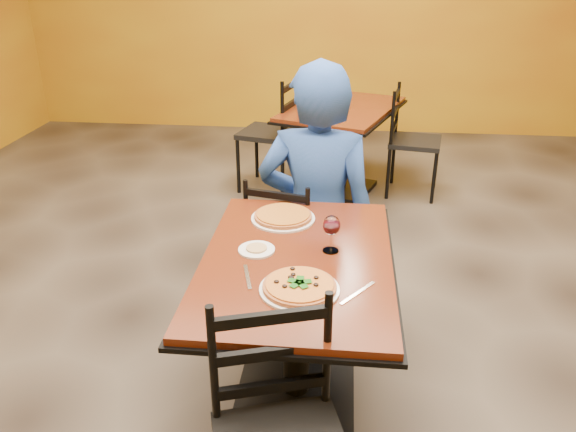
# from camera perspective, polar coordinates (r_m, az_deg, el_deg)

# --- Properties ---
(floor) EXTENTS (7.00, 8.00, 0.01)m
(floor) POSITION_cam_1_polar(r_m,az_deg,el_deg) (3.25, 1.60, -11.49)
(floor) COLOR black
(floor) RESTS_ON ground
(table_main) EXTENTS (0.83, 1.23, 0.75)m
(table_main) POSITION_cam_1_polar(r_m,az_deg,el_deg) (2.52, 0.87, -8.05)
(table_main) COLOR #5E1A0E
(table_main) RESTS_ON floor
(table_second) EXTENTS (1.15, 1.39, 0.75)m
(table_second) POSITION_cam_1_polar(r_m,az_deg,el_deg) (4.91, 5.39, 8.63)
(table_second) COLOR #5E1A0E
(table_second) RESTS_ON floor
(chair_main_far) EXTENTS (0.46, 0.46, 0.84)m
(chair_main_far) POSITION_cam_1_polar(r_m,az_deg,el_deg) (3.26, -0.12, -2.60)
(chair_main_far) COLOR black
(chair_main_far) RESTS_ON floor
(chair_second_left) EXTENTS (0.55, 0.55, 1.00)m
(chair_second_left) POSITION_cam_1_polar(r_m,az_deg,el_deg) (4.97, -1.97, 8.28)
(chair_second_left) COLOR black
(chair_second_left) RESTS_ON floor
(chair_second_right) EXTENTS (0.48, 0.48, 0.92)m
(chair_second_right) POSITION_cam_1_polar(r_m,az_deg,el_deg) (4.97, 12.64, 7.23)
(chair_second_right) COLOR black
(chair_second_right) RESTS_ON floor
(diner) EXTENTS (0.73, 0.51, 1.44)m
(diner) POSITION_cam_1_polar(r_m,az_deg,el_deg) (3.21, 2.97, 2.84)
(diner) COLOR navy
(diner) RESTS_ON floor
(plate_main) EXTENTS (0.31, 0.31, 0.01)m
(plate_main) POSITION_cam_1_polar(r_m,az_deg,el_deg) (2.20, 1.15, -7.36)
(plate_main) COLOR white
(plate_main) RESTS_ON table_main
(pizza_main) EXTENTS (0.28, 0.28, 0.02)m
(pizza_main) POSITION_cam_1_polar(r_m,az_deg,el_deg) (2.19, 1.16, -7.01)
(pizza_main) COLOR maroon
(pizza_main) RESTS_ON plate_main
(plate_far) EXTENTS (0.31, 0.31, 0.01)m
(plate_far) POSITION_cam_1_polar(r_m,az_deg,el_deg) (2.75, -0.50, -0.24)
(plate_far) COLOR white
(plate_far) RESTS_ON table_main
(pizza_far) EXTENTS (0.28, 0.28, 0.02)m
(pizza_far) POSITION_cam_1_polar(r_m,az_deg,el_deg) (2.75, -0.50, 0.06)
(pizza_far) COLOR gold
(pizza_far) RESTS_ON plate_far
(side_plate) EXTENTS (0.16, 0.16, 0.01)m
(side_plate) POSITION_cam_1_polar(r_m,az_deg,el_deg) (2.47, -3.17, -3.40)
(side_plate) COLOR white
(side_plate) RESTS_ON table_main
(dip) EXTENTS (0.09, 0.09, 0.01)m
(dip) POSITION_cam_1_polar(r_m,az_deg,el_deg) (2.47, -3.18, -3.22)
(dip) COLOR tan
(dip) RESTS_ON side_plate
(wine_glass) EXTENTS (0.08, 0.08, 0.18)m
(wine_glass) POSITION_cam_1_polar(r_m,az_deg,el_deg) (2.44, 4.37, -1.65)
(wine_glass) COLOR white
(wine_glass) RESTS_ON table_main
(fork) EXTENTS (0.06, 0.19, 0.00)m
(fork) POSITION_cam_1_polar(r_m,az_deg,el_deg) (2.29, -4.08, -6.10)
(fork) COLOR silver
(fork) RESTS_ON table_main
(knife) EXTENTS (0.14, 0.18, 0.00)m
(knife) POSITION_cam_1_polar(r_m,az_deg,el_deg) (2.20, 7.02, -7.66)
(knife) COLOR silver
(knife) RESTS_ON table_main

